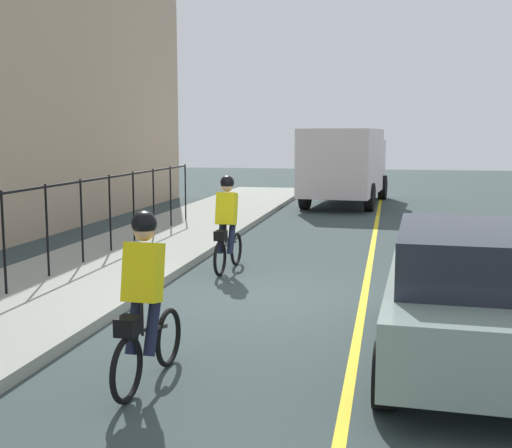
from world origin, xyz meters
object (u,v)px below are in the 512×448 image
cyclist_follow (145,300)px  patrol_sedan (471,293)px  box_truck_background (346,163)px  cyclist_lead (227,224)px

cyclist_follow → patrol_sedan: bearing=-65.2°
patrol_sedan → box_truck_background: (16.85, 2.54, 0.73)m
patrol_sedan → cyclist_lead: bearing=44.4°
cyclist_lead → patrol_sedan: bearing=-135.1°
cyclist_follow → box_truck_background: 18.21m
cyclist_follow → cyclist_lead: bearing=8.9°
cyclist_lead → box_truck_background: 12.57m
box_truck_background → cyclist_follow: bearing=-177.6°
cyclist_lead → box_truck_background: size_ratio=0.27×
cyclist_lead → cyclist_follow: same height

